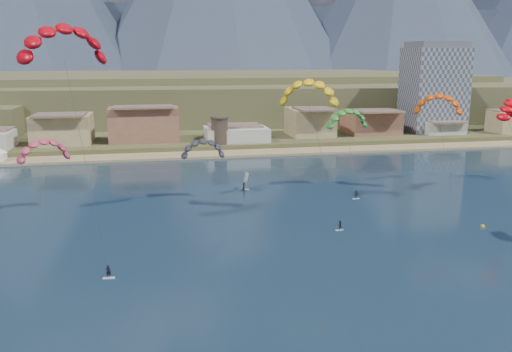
{
  "coord_description": "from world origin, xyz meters",
  "views": [
    {
      "loc": [
        -15.69,
        -45.83,
        27.86
      ],
      "look_at": [
        0.0,
        32.0,
        10.0
      ],
      "focal_mm": 36.47,
      "sensor_mm": 36.0,
      "label": 1
    }
  ],
  "objects_px": {
    "watchtower": "(220,130)",
    "kitesurfer_red": "(63,38)",
    "kitesurfer_yellow": "(309,89)",
    "buoy": "(483,226)",
    "kitesurfer_green": "(348,116)",
    "windsurfer": "(245,184)",
    "apartment_tower": "(434,88)"
  },
  "relations": [
    {
      "from": "kitesurfer_yellow",
      "to": "buoy",
      "type": "distance_m",
      "value": 37.82
    },
    {
      "from": "windsurfer",
      "to": "watchtower",
      "type": "bearing_deg",
      "value": 88.53
    },
    {
      "from": "apartment_tower",
      "to": "kitesurfer_red",
      "type": "relative_size",
      "value": 0.93
    },
    {
      "from": "kitesurfer_green",
      "to": "windsurfer",
      "type": "distance_m",
      "value": 26.66
    },
    {
      "from": "kitesurfer_red",
      "to": "kitesurfer_green",
      "type": "height_order",
      "value": "kitesurfer_red"
    },
    {
      "from": "kitesurfer_yellow",
      "to": "buoy",
      "type": "bearing_deg",
      "value": -25.35
    },
    {
      "from": "windsurfer",
      "to": "kitesurfer_yellow",
      "type": "bearing_deg",
      "value": -69.53
    },
    {
      "from": "windsurfer",
      "to": "buoy",
      "type": "bearing_deg",
      "value": -43.93
    },
    {
      "from": "kitesurfer_green",
      "to": "windsurfer",
      "type": "xyz_separation_m",
      "value": [
        -21.95,
        3.29,
        -14.77
      ]
    },
    {
      "from": "watchtower",
      "to": "kitesurfer_green",
      "type": "height_order",
      "value": "kitesurfer_green"
    },
    {
      "from": "kitesurfer_yellow",
      "to": "kitesurfer_green",
      "type": "relative_size",
      "value": 1.37
    },
    {
      "from": "apartment_tower",
      "to": "kitesurfer_yellow",
      "type": "height_order",
      "value": "apartment_tower"
    },
    {
      "from": "kitesurfer_yellow",
      "to": "buoy",
      "type": "relative_size",
      "value": 36.99
    },
    {
      "from": "kitesurfer_green",
      "to": "windsurfer",
      "type": "relative_size",
      "value": 5.03
    },
    {
      "from": "kitesurfer_red",
      "to": "kitesurfer_green",
      "type": "distance_m",
      "value": 61.28
    },
    {
      "from": "watchtower",
      "to": "buoy",
      "type": "bearing_deg",
      "value": -68.29
    },
    {
      "from": "kitesurfer_green",
      "to": "buoy",
      "type": "height_order",
      "value": "kitesurfer_green"
    },
    {
      "from": "kitesurfer_green",
      "to": "windsurfer",
      "type": "bearing_deg",
      "value": 171.49
    },
    {
      "from": "apartment_tower",
      "to": "windsurfer",
      "type": "xyz_separation_m",
      "value": [
        -81.31,
        -65.06,
        -16.63
      ]
    },
    {
      "from": "apartment_tower",
      "to": "watchtower",
      "type": "relative_size",
      "value": 3.72
    },
    {
      "from": "buoy",
      "to": "kitesurfer_red",
      "type": "bearing_deg",
      "value": 177.04
    },
    {
      "from": "watchtower",
      "to": "buoy",
      "type": "height_order",
      "value": "watchtower"
    },
    {
      "from": "apartment_tower",
      "to": "windsurfer",
      "type": "height_order",
      "value": "apartment_tower"
    },
    {
      "from": "apartment_tower",
      "to": "buoy",
      "type": "height_order",
      "value": "apartment_tower"
    },
    {
      "from": "watchtower",
      "to": "kitesurfer_yellow",
      "type": "relative_size",
      "value": 0.33
    },
    {
      "from": "watchtower",
      "to": "kitesurfer_red",
      "type": "height_order",
      "value": "kitesurfer_red"
    },
    {
      "from": "apartment_tower",
      "to": "kitesurfer_green",
      "type": "bearing_deg",
      "value": -130.98
    },
    {
      "from": "watchtower",
      "to": "kitesurfer_red",
      "type": "distance_m",
      "value": 90.96
    },
    {
      "from": "kitesurfer_green",
      "to": "buoy",
      "type": "relative_size",
      "value": 27.01
    },
    {
      "from": "kitesurfer_red",
      "to": "kitesurfer_yellow",
      "type": "height_order",
      "value": "kitesurfer_red"
    },
    {
      "from": "kitesurfer_yellow",
      "to": "kitesurfer_green",
      "type": "height_order",
      "value": "kitesurfer_yellow"
    },
    {
      "from": "watchtower",
      "to": "kitesurfer_green",
      "type": "xyz_separation_m",
      "value": [
        20.64,
        -54.35,
        9.59
      ]
    }
  ]
}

